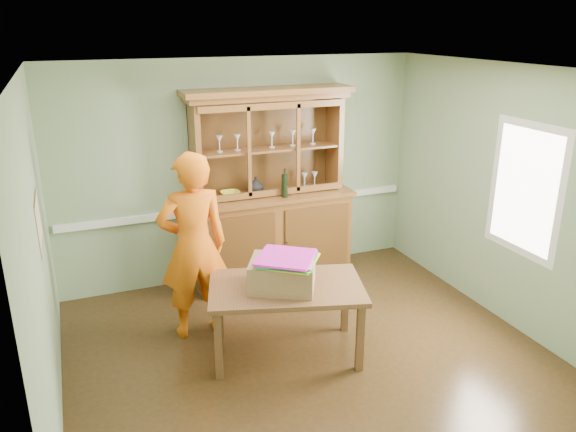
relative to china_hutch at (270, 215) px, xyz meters
name	(u,v)px	position (x,y,z in m)	size (l,w,h in m)	color
floor	(306,351)	(-0.27, -1.73, -0.83)	(4.50, 4.50, 0.00)	#412C15
ceiling	(309,70)	(-0.27, -1.73, 1.87)	(4.50, 4.50, 0.00)	white
wall_back	(242,171)	(-0.27, 0.27, 0.52)	(4.50, 4.50, 0.00)	gray
wall_left	(39,260)	(-2.52, -1.73, 0.52)	(4.00, 4.00, 0.00)	gray
wall_right	(503,196)	(1.98, -1.73, 0.52)	(4.00, 4.00, 0.00)	gray
wall_front	(441,328)	(-0.27, -3.73, 0.52)	(4.50, 4.50, 0.00)	gray
chair_rail	(243,207)	(-0.27, 0.24, 0.07)	(4.41, 0.05, 0.08)	white
framed_map	(39,222)	(-2.50, -1.43, 0.72)	(0.03, 0.60, 0.46)	#352315
window_panel	(525,190)	(1.96, -2.03, 0.67)	(0.03, 0.96, 1.36)	white
china_hutch	(270,215)	(0.00, 0.00, 0.00)	(2.01, 0.66, 2.36)	brown
dining_table	(286,294)	(-0.45, -1.67, -0.19)	(1.63, 1.24, 0.72)	brown
cardboard_box	(282,274)	(-0.50, -1.70, 0.04)	(0.59, 0.47, 0.28)	#9F7652
kite_stack	(287,259)	(-0.47, -1.74, 0.20)	(0.68, 0.68, 0.05)	yellow
person	(193,246)	(-1.17, -0.97, 0.14)	(0.70, 0.46, 1.93)	orange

